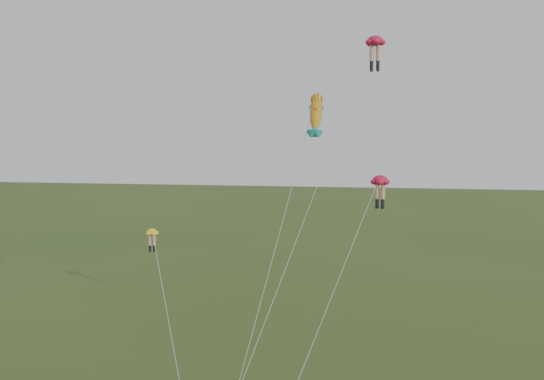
# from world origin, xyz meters

# --- Properties ---
(legs_kite_red_high) EXTENTS (8.12, 14.21, 22.28)m
(legs_kite_red_high) POSITION_xyz_m (6.96, 11.75, 21.37)
(legs_kite_red_high) COLOR red
(legs_kite_red_high) RESTS_ON ground
(legs_kite_red_mid) EXTENTS (5.63, 7.80, 12.51)m
(legs_kite_red_mid) POSITION_xyz_m (7.56, 5.19, 11.76)
(legs_kite_red_mid) COLOR red
(legs_kite_red_mid) RESTS_ON ground
(legs_kite_yellow) EXTENTS (4.11, 4.96, 9.25)m
(legs_kite_yellow) POSITION_xyz_m (-5.98, 1.41, 8.38)
(legs_kite_yellow) COLOR yellow
(legs_kite_yellow) RESTS_ON ground
(fish_kite) EXTENTS (4.11, 10.14, 18.11)m
(fish_kite) POSITION_xyz_m (3.44, 6.24, 16.49)
(fish_kite) COLOR yellow
(fish_kite) RESTS_ON ground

